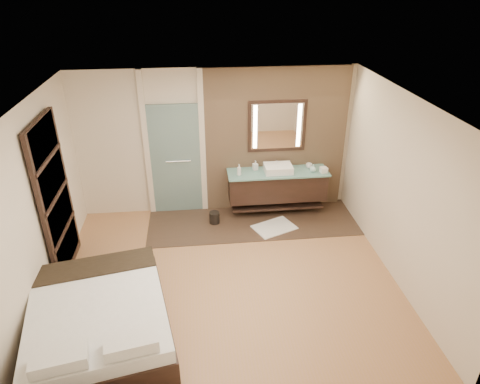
{
  "coord_description": "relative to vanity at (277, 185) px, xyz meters",
  "views": [
    {
      "loc": [
        -0.38,
        -5.08,
        4.15
      ],
      "look_at": [
        0.25,
        0.6,
        1.17
      ],
      "focal_mm": 32.0,
      "sensor_mm": 36.0,
      "label": 1
    }
  ],
  "objects": [
    {
      "name": "floor",
      "position": [
        -1.1,
        -1.92,
        -0.58
      ],
      "size": [
        5.0,
        5.0,
        0.0
      ],
      "primitive_type": "plane",
      "color": "#A87746",
      "rests_on": "ground"
    },
    {
      "name": "tile_strip",
      "position": [
        -0.5,
        -0.32,
        -0.57
      ],
      "size": [
        3.8,
        1.3,
        0.01
      ],
      "primitive_type": "cube",
      "color": "#3B2B20",
      "rests_on": "floor"
    },
    {
      "name": "stone_wall",
      "position": [
        0.0,
        0.29,
        0.77
      ],
      "size": [
        2.6,
        0.08,
        2.7
      ],
      "primitive_type": "cube",
      "color": "tan",
      "rests_on": "floor"
    },
    {
      "name": "vanity",
      "position": [
        0.0,
        0.0,
        0.0
      ],
      "size": [
        1.85,
        0.55,
        0.88
      ],
      "color": "black",
      "rests_on": "stone_wall"
    },
    {
      "name": "mirror_unit",
      "position": [
        0.0,
        0.24,
        1.07
      ],
      "size": [
        1.06,
        0.04,
        0.96
      ],
      "color": "black",
      "rests_on": "stone_wall"
    },
    {
      "name": "frosted_door",
      "position": [
        -1.85,
        0.28,
        0.56
      ],
      "size": [
        1.1,
        0.12,
        2.7
      ],
      "color": "#A1CCC7",
      "rests_on": "floor"
    },
    {
      "name": "shoji_partition",
      "position": [
        -3.53,
        -1.32,
        0.63
      ],
      "size": [
        0.06,
        1.2,
        2.4
      ],
      "color": "black",
      "rests_on": "floor"
    },
    {
      "name": "bed",
      "position": [
        -2.75,
        -2.96,
        -0.26
      ],
      "size": [
        1.96,
        2.28,
        0.77
      ],
      "rotation": [
        0.0,
        0.0,
        0.19
      ],
      "color": "black",
      "rests_on": "floor"
    },
    {
      "name": "bath_mat",
      "position": [
        -0.14,
        -0.57,
        -0.56
      ],
      "size": [
        0.86,
        0.75,
        0.02
      ],
      "primitive_type": "cube",
      "rotation": [
        0.0,
        0.0,
        0.41
      ],
      "color": "silver",
      "rests_on": "floor"
    },
    {
      "name": "waste_bin",
      "position": [
        -1.2,
        -0.28,
        -0.47
      ],
      "size": [
        0.23,
        0.23,
        0.23
      ],
      "primitive_type": "cylinder",
      "rotation": [
        0.0,
        0.0,
        0.29
      ],
      "color": "black",
      "rests_on": "floor"
    },
    {
      "name": "tissue_box",
      "position": [
        0.82,
        -0.14,
        0.33
      ],
      "size": [
        0.14,
        0.14,
        0.1
      ],
      "primitive_type": "cube",
      "rotation": [
        0.0,
        0.0,
        0.15
      ],
      "color": "silver",
      "rests_on": "vanity"
    },
    {
      "name": "soap_bottle_a",
      "position": [
        -0.72,
        -0.08,
        0.39
      ],
      "size": [
        0.09,
        0.09,
        0.21
      ],
      "primitive_type": "imported",
      "rotation": [
        0.0,
        0.0,
        0.13
      ],
      "color": "silver",
      "rests_on": "vanity"
    },
    {
      "name": "soap_bottle_b",
      "position": [
        -0.4,
        0.11,
        0.38
      ],
      "size": [
        0.11,
        0.11,
        0.18
      ],
      "primitive_type": "imported",
      "rotation": [
        0.0,
        0.0,
        0.36
      ],
      "color": "#B2B2B2",
      "rests_on": "vanity"
    },
    {
      "name": "soap_bottle_c",
      "position": [
        0.63,
        -0.09,
        0.36
      ],
      "size": [
        0.15,
        0.15,
        0.14
      ],
      "primitive_type": "imported",
      "rotation": [
        0.0,
        0.0,
        0.39
      ],
      "color": "#A5D0CC",
      "rests_on": "vanity"
    },
    {
      "name": "cup",
      "position": [
        0.6,
        0.08,
        0.33
      ],
      "size": [
        0.15,
        0.15,
        0.09
      ],
      "primitive_type": "imported",
      "rotation": [
        0.0,
        0.0,
        0.4
      ],
      "color": "white",
      "rests_on": "vanity"
    }
  ]
}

